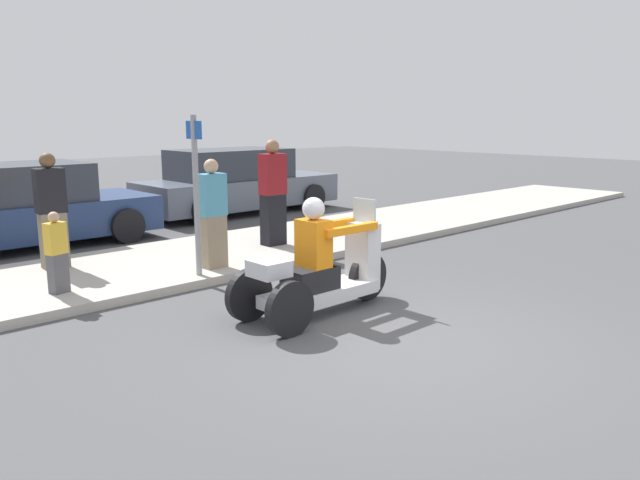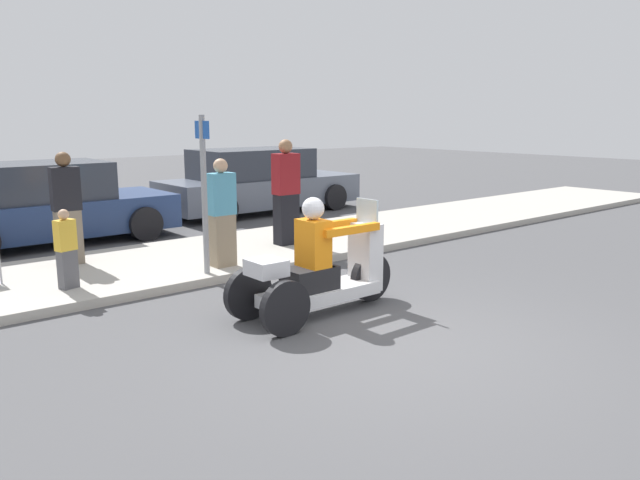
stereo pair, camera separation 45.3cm
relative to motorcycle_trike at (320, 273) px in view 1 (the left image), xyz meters
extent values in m
plane|color=#4C4C4F|center=(-0.04, -1.30, -0.50)|extent=(60.00, 60.00, 0.00)
cube|color=#B2ADA3|center=(-0.04, 3.30, -0.44)|extent=(28.00, 2.80, 0.12)
cylinder|color=black|center=(0.83, 0.00, -0.19)|extent=(0.61, 0.10, 0.61)
cylinder|color=black|center=(-0.78, -0.36, -0.19)|extent=(0.61, 0.10, 0.61)
cylinder|color=black|center=(-0.78, 0.36, -0.19)|extent=(0.61, 0.10, 0.61)
cube|color=silver|center=(0.00, 0.00, -0.25)|extent=(1.52, 0.50, 0.15)
cube|color=black|center=(-0.16, 0.00, -0.04)|extent=(0.61, 0.39, 0.27)
cube|color=silver|center=(0.73, 0.00, 0.09)|extent=(0.24, 0.39, 0.84)
cube|color=silver|center=(0.75, 0.00, 0.66)|extent=(0.03, 0.36, 0.30)
cube|color=silver|center=(-0.77, 0.00, 0.18)|extent=(0.36, 0.39, 0.18)
cube|color=orange|center=(-0.11, 0.00, 0.37)|extent=(0.26, 0.38, 0.55)
sphere|color=silver|center=(-0.11, 0.00, 0.77)|extent=(0.26, 0.26, 0.26)
cube|color=#38476B|center=(0.02, -0.12, -0.04)|extent=(0.14, 0.14, 0.27)
cube|color=#38476B|center=(0.02, 0.12, -0.04)|extent=(0.14, 0.14, 0.27)
cube|color=orange|center=(0.31, -0.20, 0.50)|extent=(0.84, 0.09, 0.09)
cube|color=orange|center=(0.31, 0.20, 0.50)|extent=(0.84, 0.09, 0.09)
cube|color=#515156|center=(-2.07, 2.60, -0.13)|extent=(0.25, 0.20, 0.50)
cube|color=gold|center=(-2.07, 2.60, 0.32)|extent=(0.28, 0.21, 0.40)
sphere|color=tan|center=(-2.07, 2.60, 0.58)|extent=(0.14, 0.14, 0.14)
cube|color=gray|center=(0.11, 2.38, 0.01)|extent=(0.34, 0.23, 0.77)
cube|color=#4C99B7|center=(0.11, 2.38, 0.69)|extent=(0.38, 0.23, 0.61)
sphere|color=tan|center=(0.11, 2.38, 1.10)|extent=(0.21, 0.21, 0.21)
cube|color=#726656|center=(-1.59, 3.96, 0.03)|extent=(0.38, 0.27, 0.81)
cube|color=black|center=(-1.59, 3.96, 0.75)|extent=(0.41, 0.27, 0.64)
sphere|color=brown|center=(-1.59, 3.96, 1.19)|extent=(0.22, 0.22, 0.22)
cube|color=black|center=(1.78, 3.06, 0.06)|extent=(0.39, 0.26, 0.87)
cube|color=maroon|center=(1.78, 3.06, 0.84)|extent=(0.43, 0.26, 0.69)
sphere|color=#9E704C|center=(1.78, 3.06, 1.30)|extent=(0.24, 0.24, 0.24)
cube|color=navy|center=(-1.12, 6.41, 0.00)|extent=(4.34, 1.81, 0.64)
cube|color=#2D333D|center=(-1.33, 6.41, 0.65)|extent=(2.38, 1.63, 0.67)
cylinder|color=black|center=(0.29, 5.50, -0.18)|extent=(0.64, 0.22, 0.64)
cylinder|color=black|center=(0.29, 7.31, -0.18)|extent=(0.64, 0.22, 0.64)
cube|color=slate|center=(3.99, 7.08, 0.01)|extent=(4.90, 1.81, 0.67)
cube|color=#2D333D|center=(3.74, 7.08, 0.69)|extent=(2.69, 1.63, 0.69)
cylinder|color=black|center=(5.58, 6.17, -0.18)|extent=(0.64, 0.22, 0.64)
cylinder|color=black|center=(5.58, 7.98, -0.18)|extent=(0.64, 0.22, 0.64)
cylinder|color=black|center=(2.39, 6.17, -0.18)|extent=(0.64, 0.22, 0.64)
cylinder|color=black|center=(2.39, 7.98, -0.18)|extent=(0.64, 0.22, 0.64)
cylinder|color=gray|center=(-0.30, 2.15, 0.72)|extent=(0.08, 0.08, 2.20)
cube|color=#1E51AD|center=(-0.30, 2.15, 1.62)|extent=(0.02, 0.36, 0.24)
camera|label=1|loc=(-4.87, -5.16, 1.81)|focal=35.00mm
camera|label=2|loc=(-4.53, -5.46, 1.81)|focal=35.00mm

